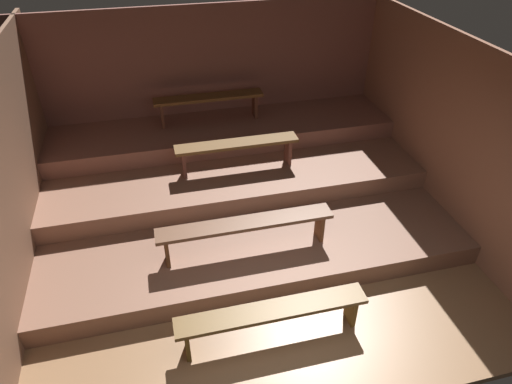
# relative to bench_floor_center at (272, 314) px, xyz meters

# --- Properties ---
(ground) EXTENTS (6.54, 5.79, 0.08)m
(ground) POSITION_rel_bench_floor_center_xyz_m (0.15, 1.83, -0.42)
(ground) COLOR #8D6543
(wall_back) EXTENTS (6.54, 0.06, 2.68)m
(wall_back) POSITION_rel_bench_floor_center_xyz_m (0.15, 4.36, 0.96)
(wall_back) COLOR #8E574B
(wall_back) RESTS_ON ground
(wall_left) EXTENTS (0.06, 5.79, 2.68)m
(wall_left) POSITION_rel_bench_floor_center_xyz_m (-2.75, 1.83, 0.96)
(wall_left) COLOR #896047
(wall_left) RESTS_ON ground
(wall_right) EXTENTS (0.06, 5.79, 2.68)m
(wall_right) POSITION_rel_bench_floor_center_xyz_m (3.05, 1.83, 0.96)
(wall_right) COLOR #935D45
(wall_right) RESTS_ON ground
(platform_lower) EXTENTS (5.74, 3.85, 0.29)m
(platform_lower) POSITION_rel_bench_floor_center_xyz_m (0.15, 2.40, -0.24)
(platform_lower) COLOR #855B46
(platform_lower) RESTS_ON ground
(platform_middle) EXTENTS (5.74, 2.40, 0.29)m
(platform_middle) POSITION_rel_bench_floor_center_xyz_m (0.15, 3.13, 0.05)
(platform_middle) COLOR #8F614B
(platform_middle) RESTS_ON platform_lower
(platform_upper) EXTENTS (5.74, 1.23, 0.29)m
(platform_upper) POSITION_rel_bench_floor_center_xyz_m (0.15, 3.71, 0.34)
(platform_upper) COLOR #905A4A
(platform_upper) RESTS_ON platform_middle
(bench_floor_center) EXTENTS (2.15, 0.29, 0.46)m
(bench_floor_center) POSITION_rel_bench_floor_center_xyz_m (0.00, 0.00, 0.00)
(bench_floor_center) COLOR brown
(bench_floor_center) RESTS_ON ground
(bench_lower_center) EXTENTS (2.27, 0.29, 0.46)m
(bench_lower_center) POSITION_rel_bench_floor_center_xyz_m (-0.02, 1.20, 0.29)
(bench_lower_center) COLOR brown
(bench_lower_center) RESTS_ON platform_lower
(bench_middle_center) EXTENTS (1.88, 0.29, 0.46)m
(bench_middle_center) POSITION_rel_bench_floor_center_xyz_m (0.20, 2.74, 0.57)
(bench_middle_center) COLOR brown
(bench_middle_center) RESTS_ON platform_middle
(bench_upper_center) EXTENTS (1.83, 0.29, 0.46)m
(bench_upper_center) POSITION_rel_bench_floor_center_xyz_m (-0.03, 3.90, 0.86)
(bench_upper_center) COLOR brown
(bench_upper_center) RESTS_ON platform_upper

